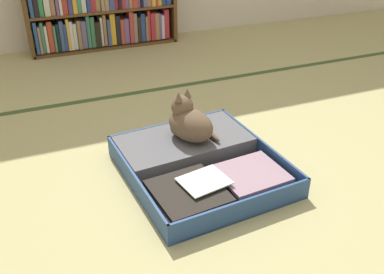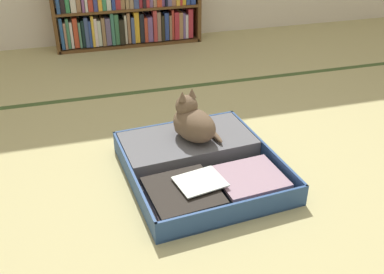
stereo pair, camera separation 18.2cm
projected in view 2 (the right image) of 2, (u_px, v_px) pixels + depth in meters
The scene contains 4 objects.
ground_plane at pixel (228, 192), 2.07m from camera, with size 10.00×10.00×0.00m, color tan.
tatami_border at pixel (167, 89), 3.09m from camera, with size 4.80×0.05×0.00m.
open_suitcase at pixel (198, 162), 2.21m from camera, with size 0.76×0.83×0.11m.
black_cat at pixel (192, 122), 2.25m from camera, with size 0.27×0.31×0.26m.
Camera 2 is at (-0.62, -1.55, 1.26)m, focal length 41.47 mm.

